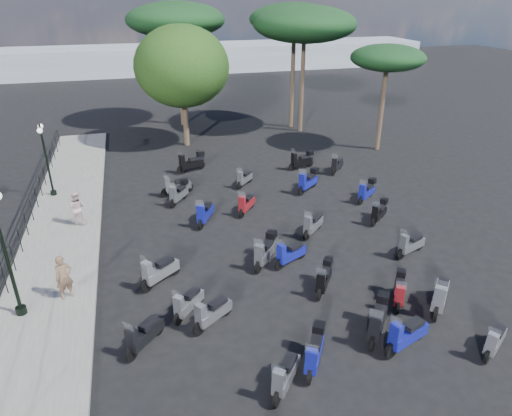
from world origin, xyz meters
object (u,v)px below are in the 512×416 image
object	(u,v)px
woman	(64,277)
scooter_12	(265,251)
scooter_6	(188,303)
lamp_post_2	(46,155)
pine_3	(388,58)
scooter_4	(285,375)
scooter_22	(495,341)
broadleaf_tree	(182,67)
pine_1	(305,24)
scooter_9	(191,163)
scooter_18	(324,279)
scooter_16	(378,321)
scooter_23	(399,291)
scooter_24	(410,245)
scooter_15	(244,179)
scooter_27	(337,165)
scooter_8	(179,193)
scooter_10	(314,352)
scooter_1	(144,335)
scooter_13	(313,225)
lamp_post_1	(4,249)
scooter_5	(212,313)
scooter_25	(379,212)
scooter_26	(367,191)
scooter_20	(308,181)
pine_2	(176,20)
scooter_11	(406,335)
scooter_14	(246,204)
scooter_19	(290,254)
scooter_7	(205,213)
pine_0	(294,20)
scooter_2	(159,271)
scooter_21	(302,161)
scooter_3	(176,186)

from	to	relation	value
woman	scooter_12	distance (m)	6.89
woman	scooter_6	xyz separation A→B (m)	(3.70, -1.77, -0.48)
lamp_post_2	pine_3	size ratio (longest dim) A/B	0.56
scooter_4	scooter_22	distance (m)	6.05
scooter_6	scooter_12	size ratio (longest dim) A/B	0.85
broadleaf_tree	pine_1	bearing A→B (deg)	7.57
scooter_9	scooter_18	xyz separation A→B (m)	(2.68, -12.36, -0.06)
scooter_16	pine_3	distance (m)	18.63
scooter_23	broadleaf_tree	xyz separation A→B (m)	(-4.31, 18.61, 4.53)
scooter_6	broadleaf_tree	bearing A→B (deg)	-55.16
scooter_24	scooter_15	bearing A→B (deg)	6.94
pine_1	scooter_18	bearing A→B (deg)	-108.30
scooter_15	scooter_27	world-z (taller)	scooter_27
scooter_15	scooter_8	bearing A→B (deg)	61.57
scooter_24	scooter_16	bearing A→B (deg)	115.80
scooter_10	scooter_15	world-z (taller)	scooter_10
scooter_10	scooter_1	bearing A→B (deg)	8.08
scooter_1	scooter_13	distance (m)	8.66
pine_3	lamp_post_1	bearing A→B (deg)	-147.75
woman	scooter_5	xyz separation A→B (m)	(4.33, -2.46, -0.46)
lamp_post_1	scooter_25	distance (m)	14.38
scooter_26	broadleaf_tree	bearing A→B (deg)	-5.07
scooter_12	scooter_20	world-z (taller)	same
lamp_post_2	pine_3	xyz separation A→B (m)	(19.05, 2.50, 3.40)
scooter_12	scooter_15	size ratio (longest dim) A/B	1.24
scooter_9	pine_2	xyz separation A→B (m)	(0.82, 10.03, 6.83)
scooter_11	scooter_16	size ratio (longest dim) A/B	1.16
scooter_13	broadleaf_tree	distance (m)	14.69
scooter_14	scooter_19	xyz separation A→B (m)	(0.47, -4.63, 0.01)
scooter_15	pine_1	xyz separation A→B (m)	(6.43, 8.87, 6.77)
pine_1	scooter_15	bearing A→B (deg)	-125.96
scooter_22	scooter_27	size ratio (longest dim) A/B	1.04
scooter_15	scooter_16	size ratio (longest dim) A/B	0.80
scooter_7	scooter_27	size ratio (longest dim) A/B	1.27
scooter_10	pine_0	size ratio (longest dim) A/B	0.17
scooter_1	scooter_25	xyz separation A→B (m)	(10.34, 5.26, -0.00)
woman	scooter_18	size ratio (longest dim) A/B	1.16
scooter_16	scooter_5	bearing A→B (deg)	18.33
scooter_2	broadleaf_tree	distance (m)	16.36
scooter_12	scooter_21	world-z (taller)	scooter_12
scooter_7	scooter_21	bearing A→B (deg)	-112.46
scooter_20	scooter_11	bearing A→B (deg)	133.75
scooter_3	scooter_18	distance (m)	10.13
scooter_11	pine_3	size ratio (longest dim) A/B	0.27
scooter_10	scooter_11	bearing A→B (deg)	-149.15
scooter_4	scooter_5	world-z (taller)	scooter_5
scooter_9	scooter_13	bearing A→B (deg)	-177.16
lamp_post_1	scooter_16	xyz separation A→B (m)	(10.20, -3.70, -1.93)
scooter_8	pine_2	xyz separation A→B (m)	(1.99, 14.01, 6.86)
scooter_4	scooter_21	distance (m)	16.01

